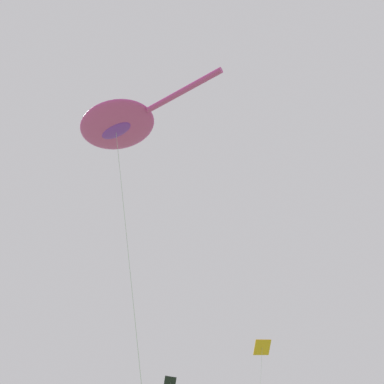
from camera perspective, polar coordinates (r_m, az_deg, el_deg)
big_show_kite at (r=25.97m, az=-9.77°, el=8.78°), size 6.28×9.70×19.84m
small_kite_bird_shape at (r=31.68m, az=9.32°, el=-20.13°), size 2.85×1.10×10.31m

